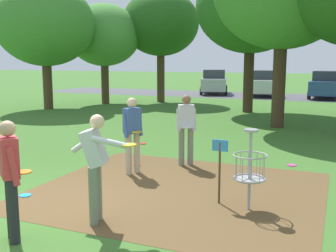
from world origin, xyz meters
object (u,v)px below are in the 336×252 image
(disc_golf_basket, at_px, (246,166))
(tree_near_left, at_px, (161,23))
(frisbee_by_tee, at_px, (143,144))
(tree_mid_right, at_px, (251,6))
(tree_near_right, at_px, (45,24))
(tree_mid_center, at_px, (104,35))
(frisbee_mid_grass, at_px, (137,165))
(parked_car_center_right, at_px, (326,85))
(player_waiting_left, at_px, (10,174))
(player_waiting_right, at_px, (186,126))
(parked_car_center_left, at_px, (262,83))
(player_throwing, at_px, (96,161))
(player_foreground_watching, at_px, (132,131))
(frisbee_far_left, at_px, (25,195))
(frisbee_near_basket, at_px, (292,165))
(parked_car_leftmost, at_px, (214,82))

(disc_golf_basket, bearing_deg, tree_near_left, 118.52)
(frisbee_by_tee, xyz_separation_m, tree_mid_right, (1.32, 8.90, 5.04))
(tree_near_right, height_order, tree_mid_center, tree_near_right)
(tree_mid_center, xyz_separation_m, tree_mid_right, (8.62, -0.80, 1.10))
(tree_mid_right, bearing_deg, tree_near_left, 154.21)
(disc_golf_basket, distance_m, tree_mid_right, 14.08)
(frisbee_mid_grass, distance_m, parked_car_center_right, 21.03)
(player_waiting_left, bearing_deg, disc_golf_basket, 42.23)
(player_waiting_right, bearing_deg, parked_car_center_right, 83.00)
(player_waiting_left, xyz_separation_m, tree_mid_right, (0.00, 15.61, 4.08))
(frisbee_by_tee, height_order, tree_mid_center, tree_mid_center)
(parked_car_center_left, relative_size, parked_car_center_right, 1.04)
(player_throwing, height_order, tree_mid_center, tree_mid_center)
(tree_mid_right, distance_m, parked_car_center_right, 10.83)
(frisbee_mid_grass, xyz_separation_m, tree_near_right, (-9.68, 8.59, 4.34))
(player_foreground_watching, relative_size, tree_mid_center, 0.30)
(player_waiting_right, height_order, parked_car_center_right, parked_car_center_right)
(player_throwing, relative_size, player_waiting_right, 1.00)
(frisbee_mid_grass, bearing_deg, player_waiting_left, -85.91)
(player_throwing, xyz_separation_m, parked_car_center_right, (2.54, 24.06, -0.06))
(frisbee_by_tee, xyz_separation_m, parked_car_center_right, (4.59, 18.36, 0.91))
(frisbee_by_tee, xyz_separation_m, tree_near_right, (-8.67, 6.26, 4.34))
(frisbee_mid_grass, relative_size, tree_near_left, 0.03)
(player_waiting_left, relative_size, parked_car_center_left, 0.38)
(player_waiting_right, relative_size, tree_mid_right, 0.23)
(player_foreground_watching, height_order, player_throwing, same)
(frisbee_mid_grass, height_order, parked_car_center_right, parked_car_center_right)
(player_foreground_watching, bearing_deg, player_waiting_right, 52.95)
(frisbee_mid_grass, distance_m, tree_near_right, 13.65)
(player_waiting_left, height_order, tree_near_right, tree_near_right)
(tree_mid_right, bearing_deg, player_foreground_watching, -90.32)
(parked_car_center_left, bearing_deg, player_throwing, -85.95)
(player_waiting_left, distance_m, frisbee_far_left, 2.18)
(player_foreground_watching, bearing_deg, player_waiting_left, -88.98)
(player_foreground_watching, bearing_deg, frisbee_far_left, -117.84)
(tree_near_left, bearing_deg, parked_car_center_left, 53.61)
(frisbee_far_left, relative_size, tree_mid_right, 0.03)
(frisbee_near_basket, relative_size, frisbee_far_left, 0.97)
(tree_near_right, bearing_deg, player_throwing, -48.14)
(player_foreground_watching, bearing_deg, player_throwing, -73.62)
(player_waiting_right, relative_size, frisbee_mid_grass, 8.30)
(frisbee_near_basket, relative_size, tree_near_right, 0.03)
(parked_car_leftmost, distance_m, parked_car_center_left, 3.75)
(disc_golf_basket, height_order, parked_car_center_right, parked_car_center_right)
(player_throwing, distance_m, frisbee_by_tee, 6.14)
(parked_car_center_right, bearing_deg, frisbee_by_tee, -104.03)
(player_throwing, relative_size, tree_near_left, 0.26)
(tree_mid_right, height_order, parked_car_center_right, tree_mid_right)
(player_waiting_left, bearing_deg, parked_car_center_left, 92.24)
(player_foreground_watching, height_order, tree_mid_center, tree_mid_center)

